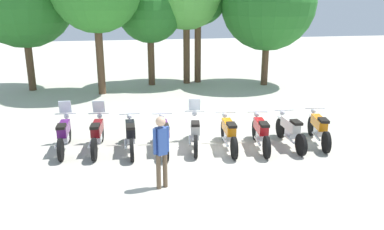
{
  "coord_description": "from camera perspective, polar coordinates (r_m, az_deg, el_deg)",
  "views": [
    {
      "loc": [
        -2.4,
        -10.25,
        4.07
      ],
      "look_at": [
        0.0,
        0.5,
        0.9
      ],
      "focal_mm": 34.9,
      "sensor_mm": 36.0,
      "label": 1
    }
  ],
  "objects": [
    {
      "name": "ground_plane",
      "position": [
        11.28,
        0.56,
        -5.08
      ],
      "size": [
        80.0,
        80.0,
        0.0
      ],
      "primitive_type": "plane",
      "color": "#BCB7A8"
    },
    {
      "name": "motorcycle_0",
      "position": [
        11.59,
        -18.96,
        -2.7
      ],
      "size": [
        0.62,
        2.19,
        1.37
      ],
      "rotation": [
        0.0,
        0.0,
        1.53
      ],
      "color": "black",
      "rests_on": "ground_plane"
    },
    {
      "name": "motorcycle_1",
      "position": [
        11.34,
        -14.26,
        -2.71
      ],
      "size": [
        0.64,
        2.19,
        1.37
      ],
      "rotation": [
        0.0,
        0.0,
        1.46
      ],
      "color": "black",
      "rests_on": "ground_plane"
    },
    {
      "name": "motorcycle_2",
      "position": [
        11.09,
        -9.38,
        -2.93
      ],
      "size": [
        0.62,
        2.19,
        0.99
      ],
      "rotation": [
        0.0,
        0.0,
        1.54
      ],
      "color": "black",
      "rests_on": "ground_plane"
    },
    {
      "name": "motorcycle_3",
      "position": [
        11.01,
        -4.36,
        -2.9
      ],
      "size": [
        0.62,
        2.19,
        0.99
      ],
      "rotation": [
        0.0,
        0.0,
        1.51
      ],
      "color": "black",
      "rests_on": "ground_plane"
    },
    {
      "name": "motorcycle_4",
      "position": [
        11.23,
        0.44,
        -2.39
      ],
      "size": [
        0.75,
        2.17,
        1.37
      ],
      "rotation": [
        0.0,
        0.0,
        1.37
      ],
      "color": "black",
      "rests_on": "ground_plane"
    },
    {
      "name": "motorcycle_5",
      "position": [
        11.14,
        5.62,
        -2.69
      ],
      "size": [
        0.65,
        2.19,
        0.99
      ],
      "rotation": [
        0.0,
        0.0,
        1.45
      ],
      "color": "black",
      "rests_on": "ground_plane"
    },
    {
      "name": "motorcycle_6",
      "position": [
        11.34,
        10.44,
        -2.55
      ],
      "size": [
        0.72,
        2.17,
        0.99
      ],
      "rotation": [
        0.0,
        0.0,
        1.39
      ],
      "color": "black",
      "rests_on": "ground_plane"
    },
    {
      "name": "motorcycle_7",
      "position": [
        11.72,
        14.77,
        -2.22
      ],
      "size": [
        0.62,
        2.19,
        0.99
      ],
      "rotation": [
        0.0,
        0.0,
        1.5
      ],
      "color": "black",
      "rests_on": "ground_plane"
    },
    {
      "name": "motorcycle_8",
      "position": [
        12.18,
        18.79,
        -1.86
      ],
      "size": [
        0.81,
        2.14,
        0.99
      ],
      "rotation": [
        0.0,
        0.0,
        1.32
      ],
      "color": "black",
      "rests_on": "ground_plane"
    },
    {
      "name": "person_0",
      "position": [
        8.55,
        -4.72,
        -4.84
      ],
      "size": [
        0.4,
        0.29,
        1.74
      ],
      "rotation": [
        0.0,
        0.0,
        1.9
      ],
      "color": "brown",
      "rests_on": "ground_plane"
    },
    {
      "name": "tree_2",
      "position": [
        20.27,
        -6.49,
        15.56
      ],
      "size": [
        3.39,
        3.39,
        5.64
      ],
      "color": "brown",
      "rests_on": "ground_plane"
    },
    {
      "name": "tree_5",
      "position": [
        20.55,
        11.57,
        16.39
      ],
      "size": [
        4.89,
        4.89,
        6.75
      ],
      "color": "brown",
      "rests_on": "ground_plane"
    }
  ]
}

